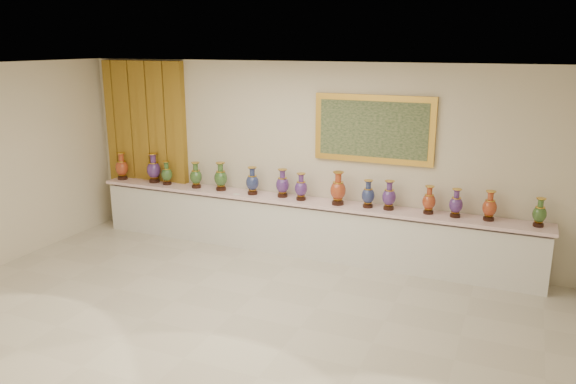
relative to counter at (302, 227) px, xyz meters
name	(u,v)px	position (x,y,z in m)	size (l,w,h in m)	color
ground	(234,314)	(0.00, -2.27, -0.44)	(8.00, 8.00, 0.00)	beige
room	(178,144)	(-2.38, 0.17, 1.15)	(8.00, 8.00, 8.00)	beige
counter	(302,227)	(0.00, 0.00, 0.00)	(7.28, 0.48, 0.90)	white
vase_0	(122,167)	(-3.45, -0.04, 0.68)	(0.27, 0.27, 0.48)	black
vase_1	(154,169)	(-2.80, 0.01, 0.69)	(0.30, 0.30, 0.51)	black
vase_2	(167,174)	(-2.49, -0.04, 0.65)	(0.25, 0.25, 0.41)	black
vase_3	(196,176)	(-1.91, -0.03, 0.66)	(0.25, 0.25, 0.44)	black
vase_4	(221,178)	(-1.44, -0.01, 0.67)	(0.28, 0.28, 0.47)	black
vase_5	(252,182)	(-0.85, -0.03, 0.66)	(0.27, 0.27, 0.45)	black
vase_6	(282,184)	(-0.34, 0.01, 0.67)	(0.28, 0.28, 0.45)	black
vase_7	(301,188)	(0.00, -0.04, 0.65)	(0.22, 0.22, 0.43)	black
vase_8	(338,190)	(0.61, -0.06, 0.69)	(0.31, 0.31, 0.51)	black
vase_9	(368,195)	(1.06, -0.02, 0.65)	(0.25, 0.25, 0.42)	black
vase_10	(389,197)	(1.38, -0.01, 0.66)	(0.23, 0.23, 0.44)	black
vase_11	(429,201)	(1.95, 0.01, 0.65)	(0.20, 0.20, 0.41)	black
vase_12	(456,204)	(2.32, 0.00, 0.65)	(0.24, 0.24, 0.41)	black
vase_13	(490,207)	(2.77, 0.02, 0.65)	(0.25, 0.25, 0.42)	black
vase_14	(540,214)	(3.40, 0.00, 0.64)	(0.21, 0.21, 0.39)	black
label_card	(237,194)	(-1.08, -0.14, 0.47)	(0.10, 0.06, 0.00)	white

